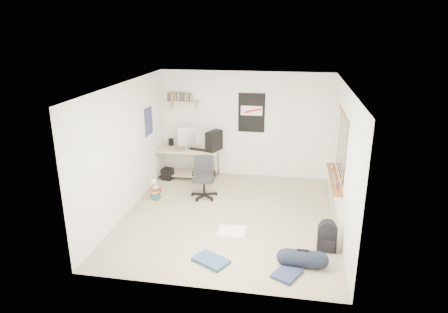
% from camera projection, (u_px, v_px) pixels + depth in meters
% --- Properties ---
extents(floor, '(4.00, 4.50, 0.01)m').
position_uv_depth(floor, '(230.00, 216.00, 7.69)').
color(floor, gray).
rests_on(floor, ground).
extents(ceiling, '(4.00, 4.50, 0.01)m').
position_uv_depth(ceiling, '(230.00, 85.00, 6.89)').
color(ceiling, white).
rests_on(ceiling, ground).
extents(back_wall, '(4.00, 0.01, 2.50)m').
position_uv_depth(back_wall, '(245.00, 125.00, 9.40)').
color(back_wall, silver).
rests_on(back_wall, ground).
extents(left_wall, '(0.01, 4.50, 2.50)m').
position_uv_depth(left_wall, '(126.00, 149.00, 7.62)').
color(left_wall, silver).
rests_on(left_wall, ground).
extents(right_wall, '(0.01, 4.50, 2.50)m').
position_uv_depth(right_wall, '(343.00, 160.00, 6.97)').
color(right_wall, silver).
rests_on(right_wall, ground).
extents(desk, '(1.72, 1.23, 0.72)m').
position_uv_depth(desk, '(186.00, 163.00, 9.52)').
color(desk, '#CBB78D').
rests_on(desk, floor).
extents(monitor_left, '(0.34, 0.27, 0.39)m').
position_uv_depth(monitor_left, '(185.00, 140.00, 9.34)').
color(monitor_left, '#B5B5BB').
rests_on(monitor_left, desk).
extents(monitor_right, '(0.40, 0.22, 0.43)m').
position_uv_depth(monitor_right, '(186.00, 142.00, 9.17)').
color(monitor_right, '#A8A8AD').
rests_on(monitor_right, desk).
extents(pc_tower, '(0.36, 0.49, 0.46)m').
position_uv_depth(pc_tower, '(214.00, 141.00, 9.18)').
color(pc_tower, black).
rests_on(pc_tower, desk).
extents(keyboard, '(0.46, 0.25, 0.02)m').
position_uv_depth(keyboard, '(198.00, 149.00, 9.29)').
color(keyboard, black).
rests_on(keyboard, desk).
extents(speaker_left, '(0.11, 0.11, 0.18)m').
position_uv_depth(speaker_left, '(171.00, 142.00, 9.58)').
color(speaker_left, black).
rests_on(speaker_left, desk).
extents(speaker_right, '(0.10, 0.10, 0.19)m').
position_uv_depth(speaker_right, '(210.00, 148.00, 9.14)').
color(speaker_right, black).
rests_on(speaker_right, desk).
extents(office_chair, '(0.69, 0.69, 0.88)m').
position_uv_depth(office_chair, '(204.00, 176.00, 8.36)').
color(office_chair, '#242426').
rests_on(office_chair, floor).
extents(wall_shelf, '(0.80, 0.22, 0.24)m').
position_uv_depth(wall_shelf, '(183.00, 101.00, 9.36)').
color(wall_shelf, tan).
rests_on(wall_shelf, back_wall).
extents(poster_back_wall, '(0.62, 0.03, 0.92)m').
position_uv_depth(poster_back_wall, '(251.00, 113.00, 9.26)').
color(poster_back_wall, black).
rests_on(poster_back_wall, back_wall).
extents(poster_left_wall, '(0.02, 0.42, 0.60)m').
position_uv_depth(poster_left_wall, '(148.00, 121.00, 8.66)').
color(poster_left_wall, navy).
rests_on(poster_left_wall, left_wall).
extents(window, '(0.10, 1.50, 1.26)m').
position_uv_depth(window, '(339.00, 144.00, 7.19)').
color(window, brown).
rests_on(window, right_wall).
extents(baseboard_heater, '(0.08, 2.50, 0.18)m').
position_uv_depth(baseboard_heater, '(333.00, 212.00, 7.62)').
color(baseboard_heater, '#B7B2A8').
rests_on(baseboard_heater, floor).
extents(backpack, '(0.31, 0.25, 0.40)m').
position_uv_depth(backpack, '(327.00, 239.00, 6.48)').
color(backpack, black).
rests_on(backpack, floor).
extents(duffel_bag, '(0.27, 0.27, 0.53)m').
position_uv_depth(duffel_bag, '(302.00, 258.00, 6.05)').
color(duffel_bag, black).
rests_on(duffel_bag, floor).
extents(tshirt, '(0.49, 0.42, 0.04)m').
position_uv_depth(tshirt, '(232.00, 232.00, 7.07)').
color(tshirt, white).
rests_on(tshirt, floor).
extents(jeans_a, '(0.63, 0.56, 0.06)m').
position_uv_depth(jeans_a, '(211.00, 260.00, 6.19)').
color(jeans_a, navy).
rests_on(jeans_a, floor).
extents(jeans_b, '(0.48, 0.53, 0.05)m').
position_uv_depth(jeans_b, '(287.00, 274.00, 5.87)').
color(jeans_b, '#222B4D').
rests_on(jeans_b, floor).
extents(book_stack, '(0.48, 0.44, 0.27)m').
position_uv_depth(book_stack, '(156.00, 193.00, 8.37)').
color(book_stack, brown).
rests_on(book_stack, floor).
extents(desk_lamp, '(0.12, 0.20, 0.20)m').
position_uv_depth(desk_lamp, '(156.00, 183.00, 8.27)').
color(desk_lamp, white).
rests_on(desk_lamp, book_stack).
extents(subwoofer, '(0.29, 0.29, 0.26)m').
position_uv_depth(subwoofer, '(167.00, 174.00, 9.44)').
color(subwoofer, black).
rests_on(subwoofer, floor).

